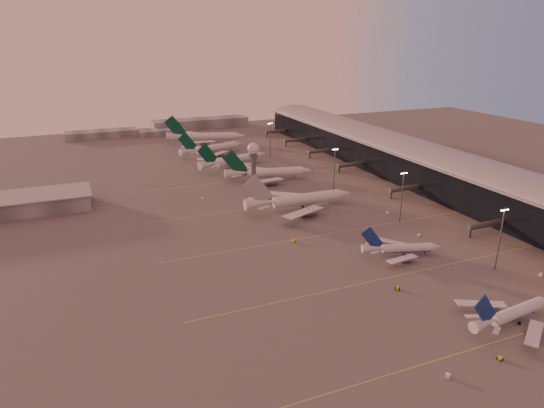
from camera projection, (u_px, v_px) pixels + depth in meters
name	position (u px, v px, depth m)	size (l,w,h in m)	color
ground	(365.00, 300.00, 163.73)	(700.00, 700.00, 0.00)	#4E4C4C
taxiway_markings	(354.00, 229.00, 223.38)	(180.00, 185.25, 0.02)	#DAC94D
terminal	(417.00, 163.00, 295.34)	(57.00, 362.00, 23.04)	black
hangar	(4.00, 206.00, 240.36)	(82.00, 27.00, 8.50)	slate
radar_tower	(253.00, 158.00, 263.00)	(6.40, 6.40, 31.10)	#4F5156
mast_a	(500.00, 236.00, 180.31)	(3.60, 0.56, 25.00)	#4F5156
mast_b	(402.00, 194.00, 227.06)	(3.60, 0.56, 25.00)	#4F5156
mast_c	(334.00, 167.00, 273.09)	(3.60, 0.56, 25.00)	#4F5156
mast_d	(270.00, 138.00, 350.66)	(3.60, 0.56, 25.00)	#4F5156
distant_horizon	(173.00, 127.00, 446.27)	(165.00, 37.50, 9.00)	slate
narrowbody_near	(512.00, 315.00, 149.35)	(36.59, 29.09, 14.30)	silver
narrowbody_mid	(401.00, 249.00, 195.52)	(32.45, 25.49, 13.08)	silver
widebody_white	(300.00, 202.00, 247.49)	(59.48, 47.63, 20.92)	silver
greentail_a	(269.00, 175.00, 296.23)	(54.25, 43.40, 19.91)	silver
greentail_b	(234.00, 162.00, 324.77)	(53.59, 42.52, 20.33)	silver
greentail_c	(213.00, 150.00, 359.40)	(53.02, 42.22, 19.77)	silver
greentail_d	(206.00, 138.00, 395.58)	(62.40, 49.65, 23.36)	silver
gsv_truck_a	(448.00, 373.00, 126.46)	(6.11, 5.83, 2.51)	white
gsv_tug_near	(500.00, 359.00, 133.30)	(2.12, 3.32, 0.91)	yellow
gsv_catering_a	(542.00, 271.00, 179.12)	(5.68, 4.09, 4.27)	white
gsv_tug_mid	(397.00, 288.00, 169.85)	(4.48, 4.32, 1.11)	yellow
gsv_truck_b	(420.00, 234.00, 214.48)	(5.73, 3.98, 2.18)	white
gsv_truck_c	(294.00, 239.00, 208.91)	(6.41, 3.67, 2.44)	yellow
gsv_catering_b	(388.00, 209.00, 240.98)	(5.81, 2.97, 4.67)	white
gsv_tug_far	(294.00, 199.00, 261.05)	(3.98, 4.01, 1.01)	yellow
gsv_truck_d	(202.00, 197.00, 262.67)	(2.53, 5.75, 2.25)	white
gsv_tug_hangar	(295.00, 171.00, 315.11)	(4.15, 3.71, 1.02)	yellow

